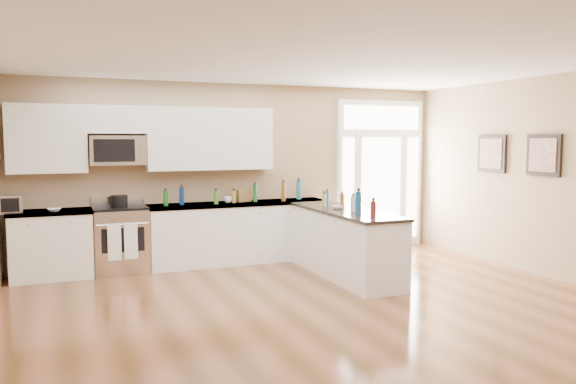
{
  "coord_description": "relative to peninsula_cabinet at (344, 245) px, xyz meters",
  "views": [
    {
      "loc": [
        -2.78,
        -4.62,
        1.9
      ],
      "look_at": [
        -0.03,
        2.0,
        1.24
      ],
      "focal_mm": 35.0,
      "sensor_mm": 36.0,
      "label": 1
    }
  ],
  "objects": [
    {
      "name": "cardboard_box",
      "position": [
        -1.0,
        1.55,
        0.6
      ],
      "size": [
        0.28,
        0.24,
        0.19
      ],
      "primitive_type": "cube",
      "rotation": [
        0.0,
        0.0,
        0.31
      ],
      "color": "brown",
      "rests_on": "back_cabinet_right"
    },
    {
      "name": "wall_art_near",
      "position": [
        2.54,
        -0.04,
        1.27
      ],
      "size": [
        0.05,
        0.58,
        0.58
      ],
      "color": "black",
      "rests_on": "room_shell"
    },
    {
      "name": "cup_counter",
      "position": [
        -1.26,
        1.46,
        0.55
      ],
      "size": [
        0.14,
        0.14,
        0.1
      ],
      "primitive_type": "imported",
      "rotation": [
        0.0,
        0.0,
        -0.12
      ],
      "color": "white",
      "rests_on": "back_cabinet_right"
    },
    {
      "name": "bowl_peninsula",
      "position": [
        -0.06,
        0.12,
        0.53
      ],
      "size": [
        0.19,
        0.19,
        0.05
      ],
      "primitive_type": "imported",
      "rotation": [
        0.0,
        0.0,
        0.28
      ],
      "color": "white",
      "rests_on": "peninsula_cabinet"
    },
    {
      "name": "room_shell",
      "position": [
        -0.93,
        -2.24,
        1.27
      ],
      "size": [
        8.0,
        8.0,
        8.0
      ],
      "color": "tan",
      "rests_on": "ground"
    },
    {
      "name": "microwave",
      "position": [
        -2.88,
        1.56,
        1.33
      ],
      "size": [
        0.78,
        0.41,
        0.42
      ],
      "color": "silver",
      "rests_on": "room_shell"
    },
    {
      "name": "upper_cabinet_left",
      "position": [
        -3.81,
        1.59,
        1.49
      ],
      "size": [
        1.04,
        0.33,
        0.95
      ],
      "primitive_type": "cube",
      "color": "white",
      "rests_on": "room_shell"
    },
    {
      "name": "upper_cabinet_right",
      "position": [
        -1.5,
        1.59,
        1.49
      ],
      "size": [
        1.94,
        0.33,
        0.95
      ],
      "primitive_type": "cube",
      "color": "white",
      "rests_on": "room_shell"
    },
    {
      "name": "counter_bottles",
      "position": [
        -0.62,
        0.79,
        0.63
      ],
      "size": [
        2.39,
        2.46,
        0.31
      ],
      "color": "#19591E",
      "rests_on": "back_cabinet_right"
    },
    {
      "name": "upper_cabinet_short",
      "position": [
        -2.88,
        1.59,
        1.77
      ],
      "size": [
        0.82,
        0.33,
        0.4
      ],
      "primitive_type": "cube",
      "color": "white",
      "rests_on": "room_shell"
    },
    {
      "name": "wall_art_far",
      "position": [
        2.54,
        -1.04,
        1.27
      ],
      "size": [
        0.05,
        0.58,
        0.58
      ],
      "color": "black",
      "rests_on": "room_shell"
    },
    {
      "name": "toaster_oven",
      "position": [
        -4.28,
        1.37,
        0.62
      ],
      "size": [
        0.3,
        0.24,
        0.24
      ],
      "primitive_type": "cube",
      "rotation": [
        0.0,
        0.0,
        0.09
      ],
      "color": "silver",
      "rests_on": "back_cabinet_left"
    },
    {
      "name": "back_cabinet_left",
      "position": [
        -3.8,
        1.45,
        0.0
      ],
      "size": [
        1.1,
        0.66,
        0.94
      ],
      "color": "white",
      "rests_on": "ground"
    },
    {
      "name": "kitchen_range",
      "position": [
        -2.87,
        1.45,
        0.05
      ],
      "size": [
        0.76,
        0.68,
        1.08
      ],
      "color": "silver",
      "rests_on": "ground"
    },
    {
      "name": "ground",
      "position": [
        -0.93,
        -2.24,
        -0.43
      ],
      "size": [
        8.0,
        8.0,
        0.0
      ],
      "primitive_type": "plane",
      "color": "#573518"
    },
    {
      "name": "peninsula_cabinet",
      "position": [
        0.0,
        0.0,
        0.0
      ],
      "size": [
        0.69,
        2.32,
        0.94
      ],
      "color": "white",
      "rests_on": "ground"
    },
    {
      "name": "back_cabinet_right",
      "position": [
        -1.08,
        1.45,
        0.0
      ],
      "size": [
        2.85,
        0.66,
        0.94
      ],
      "color": "white",
      "rests_on": "ground"
    },
    {
      "name": "bowl_left",
      "position": [
        -3.74,
        1.32,
        0.53
      ],
      "size": [
        0.21,
        0.21,
        0.04
      ],
      "primitive_type": "imported",
      "rotation": [
        0.0,
        0.0,
        -0.28
      ],
      "color": "white",
      "rests_on": "back_cabinet_left"
    },
    {
      "name": "stockpot",
      "position": [
        -2.88,
        1.43,
        0.61
      ],
      "size": [
        0.25,
        0.25,
        0.18
      ],
      "primitive_type": "cylinder",
      "rotation": [
        0.0,
        0.0,
        0.05
      ],
      "color": "black",
      "rests_on": "kitchen_range"
    },
    {
      "name": "entry_door",
      "position": [
        1.62,
        1.71,
        0.87
      ],
      "size": [
        1.7,
        0.1,
        2.6
      ],
      "color": "white",
      "rests_on": "ground"
    }
  ]
}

